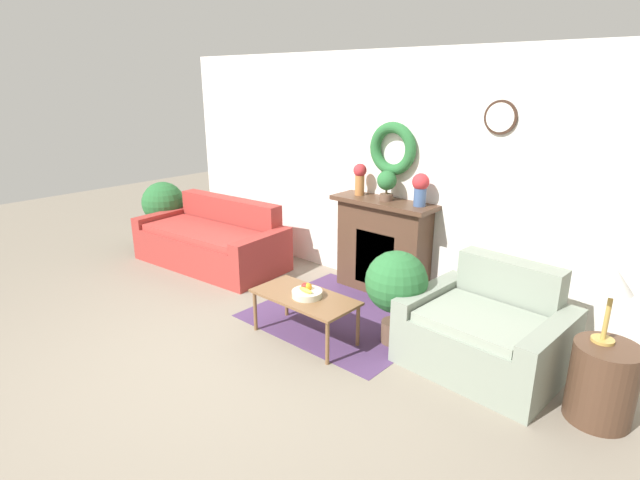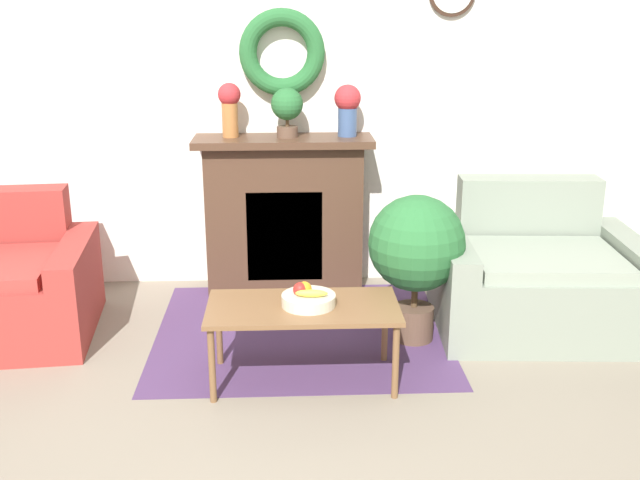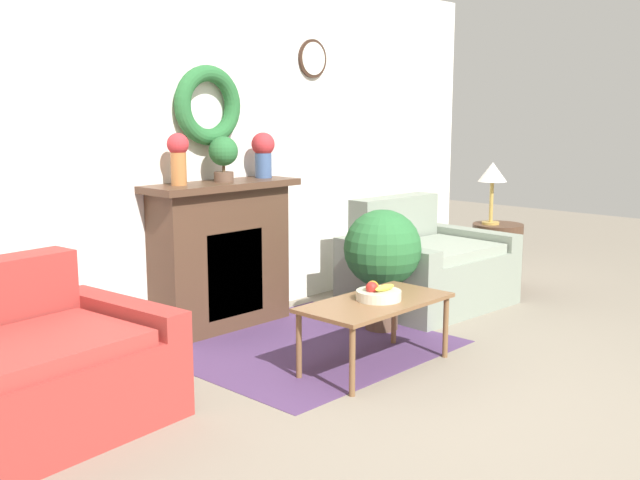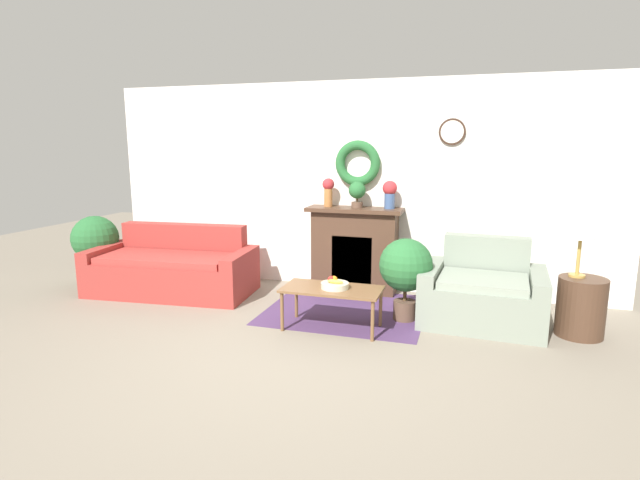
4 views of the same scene
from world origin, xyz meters
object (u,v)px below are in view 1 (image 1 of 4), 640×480
object	(u,v)px
coffee_table	(305,300)
vase_on_mantel_right	(420,187)
potted_plant_floor_by_loveseat	(396,285)
potted_plant_floor_by_couch	(164,205)
fruit_bowl	(307,292)
couch_left	(213,242)
loveseat_right	(486,333)
table_lamp	(614,284)
fireplace	(383,246)
vase_on_mantel_left	(360,177)
potted_plant_on_mantel	(387,183)
side_table_by_loveseat	(602,383)

from	to	relation	value
coffee_table	vase_on_mantel_right	distance (m)	1.72
coffee_table	potted_plant_floor_by_loveseat	world-z (taller)	potted_plant_floor_by_loveseat
potted_plant_floor_by_couch	fruit_bowl	bearing A→B (deg)	-11.23
couch_left	potted_plant_floor_by_couch	distance (m)	1.28
loveseat_right	coffee_table	size ratio (longest dim) A/B	1.28
table_lamp	fruit_bowl	bearing A→B (deg)	-165.82
fireplace	vase_on_mantel_right	xyz separation A→B (m)	(0.44, 0.01, 0.75)
coffee_table	vase_on_mantel_left	bearing A→B (deg)	107.84
fruit_bowl	vase_on_mantel_right	size ratio (longest dim) A/B	0.82
coffee_table	table_lamp	distance (m)	2.53
fireplace	couch_left	size ratio (longest dim) A/B	0.57
vase_on_mantel_right	potted_plant_on_mantel	distance (m)	0.41
loveseat_right	potted_plant_floor_by_couch	size ratio (longest dim) A/B	1.39
couch_left	potted_plant_floor_by_loveseat	bearing A→B (deg)	-8.33
fireplace	side_table_by_loveseat	distance (m)	2.68
fruit_bowl	vase_on_mantel_left	size ratio (longest dim) A/B	0.79
loveseat_right	vase_on_mantel_left	bearing A→B (deg)	162.95
side_table_by_loveseat	vase_on_mantel_right	distance (m)	2.48
table_lamp	vase_on_mantel_right	distance (m)	2.21
side_table_by_loveseat	vase_on_mantel_left	size ratio (longest dim) A/B	1.64
couch_left	loveseat_right	xyz separation A→B (m)	(3.83, 0.03, 0.01)
loveseat_right	potted_plant_floor_by_couch	xyz separation A→B (m)	(-5.07, 0.03, 0.28)
fireplace	couch_left	world-z (taller)	fireplace
vase_on_mantel_left	vase_on_mantel_right	xyz separation A→B (m)	(0.80, 0.00, -0.01)
vase_on_mantel_left	loveseat_right	bearing A→B (deg)	-20.45
loveseat_right	side_table_by_loveseat	bearing A→B (deg)	-4.83
fruit_bowl	side_table_by_loveseat	bearing A→B (deg)	12.82
couch_left	side_table_by_loveseat	xyz separation A→B (m)	(4.76, -0.11, -0.01)
coffee_table	vase_on_mantel_left	distance (m)	1.75
potted_plant_floor_by_couch	potted_plant_floor_by_loveseat	xyz separation A→B (m)	(4.26, -0.22, -0.01)
side_table_by_loveseat	potted_plant_on_mantel	bearing A→B (deg)	161.37
potted_plant_floor_by_loveseat	table_lamp	bearing A→B (deg)	3.33
potted_plant_on_mantel	vase_on_mantel_right	bearing A→B (deg)	2.79
vase_on_mantel_left	potted_plant_on_mantel	distance (m)	0.39
table_lamp	potted_plant_on_mantel	world-z (taller)	potted_plant_on_mantel
vase_on_mantel_right	table_lamp	bearing A→B (deg)	-21.91
couch_left	potted_plant_on_mantel	size ratio (longest dim) A/B	6.43
side_table_by_loveseat	fireplace	bearing A→B (deg)	161.27
loveseat_right	vase_on_mantel_left	distance (m)	2.31
coffee_table	table_lamp	bearing A→B (deg)	14.11
vase_on_mantel_right	potted_plant_floor_by_couch	distance (m)	4.04
table_lamp	potted_plant_floor_by_loveseat	distance (m)	1.75
loveseat_right	coffee_table	distance (m)	1.65
fruit_bowl	table_lamp	distance (m)	2.49
couch_left	potted_plant_on_mantel	xyz separation A→B (m)	(2.26, 0.73, 1.00)
coffee_table	potted_plant_on_mantel	xyz separation A→B (m)	(-0.07, 1.39, 0.91)
coffee_table	potted_plant_on_mantel	distance (m)	1.67
loveseat_right	vase_on_mantel_right	bearing A→B (deg)	151.18
potted_plant_floor_by_loveseat	couch_left	bearing A→B (deg)	176.92
fireplace	loveseat_right	bearing A→B (deg)	-24.38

